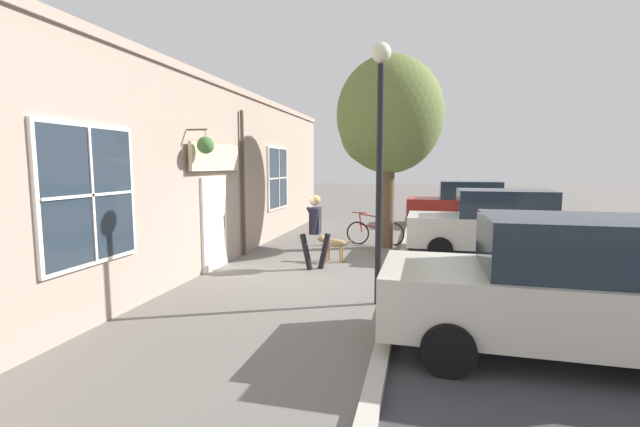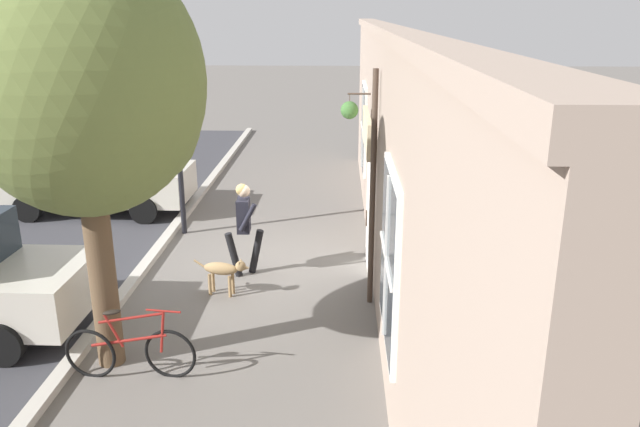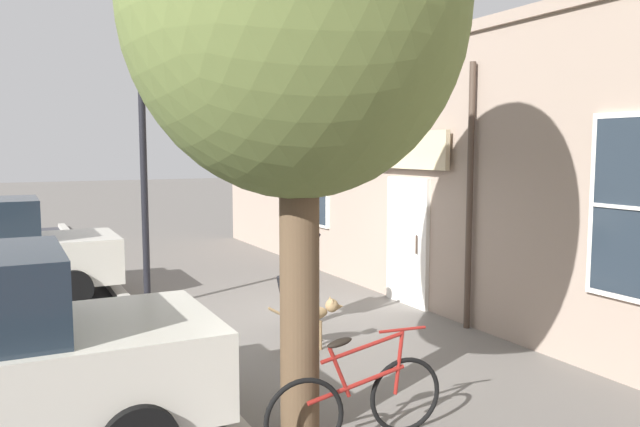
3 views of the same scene
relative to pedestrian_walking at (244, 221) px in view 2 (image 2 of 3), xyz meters
name	(u,v)px [view 2 (image 2 of 3)]	position (x,y,z in m)	size (l,w,h in m)	color
ground_plane	(252,270)	(-0.09, -0.17, -1.03)	(90.00, 90.00, 0.00)	#66605B
storefront_facade	(382,155)	(-2.43, -0.18, 1.16)	(0.95, 18.00, 4.35)	gray
pedestrian_walking	(244,221)	(0.00, 0.00, 0.00)	(0.69, 0.55, 1.71)	black
dog_on_leash	(224,270)	(0.23, 0.87, -0.58)	(0.99, 0.35, 0.66)	#997A51
street_tree_by_curb	(89,91)	(1.32, 2.98, 2.64)	(2.99, 2.69, 5.43)	brown
leaning_bicycle	(130,351)	(1.00, 3.38, -0.65)	(1.74, 0.16, 1.00)	black
parked_car_nearest_curb	(95,175)	(4.08, -3.65, -0.15)	(4.32, 1.97, 1.75)	beige
street_lamp	(175,99)	(1.65, -2.15, 1.85)	(0.32, 0.32, 4.34)	black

